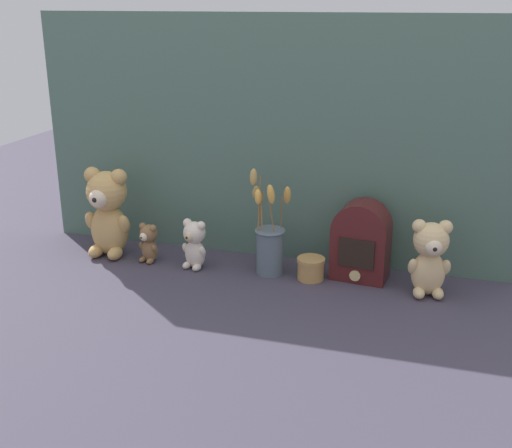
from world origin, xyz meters
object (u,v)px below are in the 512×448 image
Objects in this scene: teddy_bear_large at (107,211)px; decorative_tin_tall at (311,268)px; teddy_bear_tiny at (148,242)px; teddy_bear_medium at (430,257)px; vintage_radio at (361,241)px; teddy_bear_small at (194,243)px; flower_vase at (270,244)px.

decorative_tin_tall is at bearing -0.16° from teddy_bear_large.
decorative_tin_tall is at bearing 1.74° from teddy_bear_tiny.
teddy_bear_medium reaches higher than teddy_bear_tiny.
teddy_bear_large is 0.71m from decorative_tin_tall.
decorative_tin_tall is at bearing -159.63° from vintage_radio.
teddy_bear_tiny is at bearing 178.45° from teddy_bear_small.
vintage_radio is (-0.21, 0.06, 0.00)m from teddy_bear_medium.
teddy_bear_medium reaches higher than teddy_bear_small.
flower_vase is 0.15m from decorative_tin_tall.
teddy_bear_medium is 0.93× the size of vintage_radio.
teddy_bear_medium is 0.36m from decorative_tin_tall.
teddy_bear_medium is 0.90m from teddy_bear_tiny.
teddy_bear_large is 2.28× the size of teddy_bear_tiny.
teddy_bear_small reaches higher than decorative_tin_tall.
teddy_bear_small is 0.38m from decorative_tin_tall.
teddy_bear_medium is at bearing -1.58° from decorative_tin_tall.
teddy_bear_small is 0.66× the size of vintage_radio.
teddy_bear_medium is at bearing -16.83° from vintage_radio.
teddy_bear_large is at bearing 173.17° from teddy_bear_tiny.
teddy_bear_small is at bearing -176.84° from decorative_tin_tall.
flower_vase reaches higher than teddy_bear_medium.
teddy_bear_large is 0.18m from teddy_bear_tiny.
teddy_bear_medium is 0.74m from teddy_bear_small.
teddy_bear_large is at bearing -179.28° from flower_vase.
decorative_tin_tall is (0.38, 0.02, -0.05)m from teddy_bear_small.
vintage_radio reaches higher than teddy_bear_medium.
teddy_bear_tiny is 0.55m from decorative_tin_tall.
teddy_bear_small is 0.25m from flower_vase.
teddy_bear_large reaches higher than teddy_bear_small.
teddy_bear_small is at bearing -4.11° from teddy_bear_large.
flower_vase is at bearing 3.58° from teddy_bear_tiny.
teddy_bear_medium is at bearing -2.20° from flower_vase.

